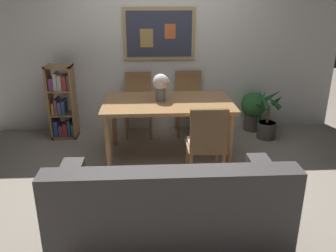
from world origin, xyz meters
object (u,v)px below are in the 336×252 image
at_px(dining_table, 168,108).
at_px(leather_couch, 169,215).
at_px(dining_chair_far_left, 138,99).
at_px(potted_ivy, 253,109).
at_px(flower_vase, 161,85).
at_px(potted_palm, 267,120).
at_px(dining_chair_far_right, 188,97).
at_px(dining_chair_near_right, 207,140).
at_px(bookshelf, 62,103).

relative_size(dining_table, leather_couch, 0.88).
bearing_deg(dining_chair_far_left, potted_ivy, 1.76).
bearing_deg(flower_vase, potted_palm, 17.42).
distance_m(dining_chair_far_left, potted_ivy, 1.74).
xyz_separation_m(dining_chair_far_right, flower_vase, (-0.44, -0.81, 0.40)).
bearing_deg(dining_chair_far_right, dining_table, -112.72).
height_order(dining_chair_near_right, potted_palm, dining_chair_near_right).
xyz_separation_m(potted_ivy, potted_palm, (0.11, -0.33, -0.06)).
bearing_deg(dining_table, bookshelf, 153.48).
height_order(dining_chair_far_right, dining_chair_near_right, same).
bearing_deg(dining_chair_far_left, bookshelf, -176.79).
xyz_separation_m(dining_chair_near_right, potted_ivy, (0.98, 1.65, -0.20)).
bearing_deg(bookshelf, dining_chair_near_right, -39.92).
relative_size(dining_chair_far_right, potted_palm, 1.24).
distance_m(potted_palm, flower_vase, 1.74).
xyz_separation_m(dining_table, potted_ivy, (1.35, 0.85, -0.31)).
distance_m(dining_chair_far_right, dining_chair_near_right, 1.64).
relative_size(dining_chair_far_right, dining_chair_far_left, 1.00).
relative_size(dining_chair_far_left, potted_ivy, 1.53).
distance_m(dining_table, dining_chair_far_left, 0.89).
distance_m(dining_chair_far_right, bookshelf, 1.83).
distance_m(dining_table, bookshelf, 1.65).
height_order(leather_couch, flower_vase, flower_vase).
height_order(dining_chair_far_left, potted_palm, dining_chair_far_left).
bearing_deg(bookshelf, potted_palm, -4.29).
bearing_deg(dining_chair_near_right, dining_table, 114.37).
relative_size(dining_table, bookshelf, 1.50).
height_order(dining_chair_far_right, leather_couch, dining_chair_far_right).
xyz_separation_m(dining_chair_far_right, potted_palm, (1.11, -0.33, -0.26)).
bearing_deg(dining_chair_far_left, potted_palm, -8.64).
relative_size(bookshelf, potted_palm, 1.44).
relative_size(bookshelf, flower_vase, 3.16).
distance_m(dining_chair_near_right, flower_vase, 1.02).
relative_size(dining_chair_far_right, dining_chair_near_right, 1.00).
bearing_deg(flower_vase, dining_chair_far_right, 61.80).
bearing_deg(dining_chair_near_right, dining_chair_far_right, 90.31).
height_order(dining_table, flower_vase, flower_vase).
distance_m(dining_chair_far_left, dining_chair_near_right, 1.76).
height_order(dining_table, dining_chair_near_right, dining_chair_near_right).
distance_m(potted_ivy, flower_vase, 1.75).
height_order(dining_chair_near_right, flower_vase, flower_vase).
distance_m(dining_chair_far_right, potted_palm, 1.18).
relative_size(leather_couch, bookshelf, 1.70).
xyz_separation_m(dining_chair_near_right, potted_palm, (1.10, 1.31, -0.26)).
distance_m(dining_table, potted_palm, 1.59).
distance_m(bookshelf, flower_vase, 1.61).
bearing_deg(dining_chair_far_left, leather_couch, -83.46).
bearing_deg(potted_ivy, flower_vase, -150.21).
relative_size(dining_chair_near_right, potted_palm, 1.24).
bearing_deg(dining_table, potted_palm, 19.37).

